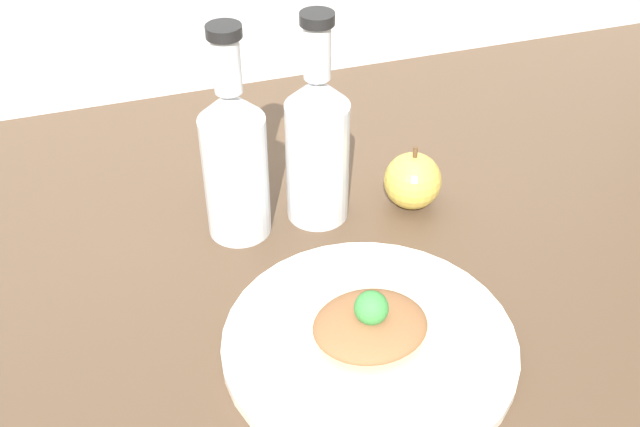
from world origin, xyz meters
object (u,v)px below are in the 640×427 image
at_px(plate, 369,341).
at_px(cider_bottle_left, 235,158).
at_px(cider_bottle_right, 317,143).
at_px(apple, 413,181).
at_px(plated_food, 370,327).

distance_m(plate, cider_bottle_left, 0.25).
distance_m(plate, cider_bottle_right, 0.24).
relative_size(cider_bottle_left, apple, 3.08).
height_order(plate, cider_bottle_left, cider_bottle_left).
height_order(plate, plated_food, plated_food).
xyz_separation_m(plate, cider_bottle_left, (-0.08, 0.22, 0.09)).
bearing_deg(apple, cider_bottle_right, 170.95).
relative_size(plate, cider_bottle_left, 1.14).
xyz_separation_m(cider_bottle_left, cider_bottle_right, (0.10, 0.00, 0.00)).
relative_size(plate, apple, 3.50).
xyz_separation_m(plate, plated_food, (0.00, 0.00, 0.02)).
relative_size(plate, plated_food, 1.64).
bearing_deg(plated_food, apple, 56.78).
height_order(plated_food, cider_bottle_left, cider_bottle_left).
bearing_deg(cider_bottle_right, apple, -9.05).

